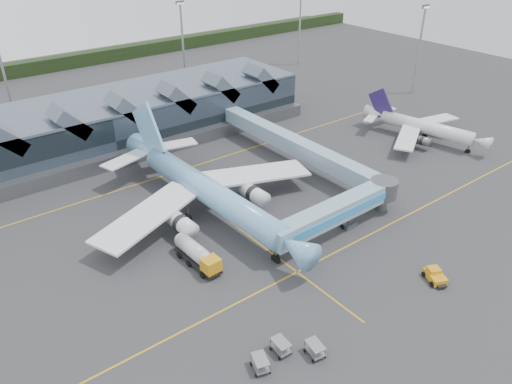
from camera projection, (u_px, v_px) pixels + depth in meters
ground at (261, 245)px, 72.83m from camera, size 260.00×260.00×0.00m
taxi_stripes at (222, 216)px, 79.72m from camera, size 120.00×60.00×0.01m
tree_line_far at (32, 67)px, 147.68m from camera, size 260.00×4.00×4.00m
terminal at (96, 125)px, 100.38m from camera, size 90.00×22.25×12.52m
light_masts at (170, 52)px, 121.13m from camera, size 132.40×42.56×22.45m
main_airliner at (205, 189)px, 78.48m from camera, size 39.83×45.80×14.72m
regional_jet at (422, 126)px, 104.77m from camera, size 24.87×27.53×9.49m
jet_bridge at (345, 208)px, 74.59m from camera, size 25.37×4.37×5.54m
fuel_truck at (196, 253)px, 68.14m from camera, size 2.99×9.20×3.07m
pushback_tug at (435, 276)px, 65.54m from camera, size 3.26×3.95×1.59m
baggage_carts at (286, 352)px, 53.92m from camera, size 8.00×5.02×1.60m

